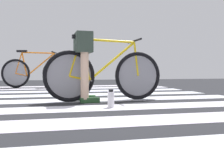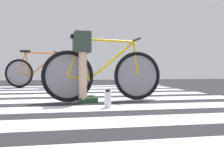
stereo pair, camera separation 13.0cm
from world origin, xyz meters
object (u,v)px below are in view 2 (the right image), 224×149
at_px(cyclist_1_of_2, 82,57).
at_px(water_bottle, 108,99).
at_px(bicycle_2_of_2, 39,72).
at_px(bicycle_1_of_2, 104,74).

bearing_deg(cyclist_1_of_2, water_bottle, -70.58).
xyz_separation_m(bicycle_2_of_2, water_bottle, (1.19, -3.42, -0.28)).
height_order(bicycle_2_of_2, water_bottle, bicycle_2_of_2).
height_order(cyclist_1_of_2, bicycle_2_of_2, cyclist_1_of_2).
distance_m(bicycle_1_of_2, bicycle_2_of_2, 3.04).
height_order(bicycle_1_of_2, bicycle_2_of_2, same).
bearing_deg(bicycle_1_of_2, bicycle_2_of_2, 109.90).
bearing_deg(cyclist_1_of_2, bicycle_1_of_2, -0.00).
height_order(cyclist_1_of_2, water_bottle, cyclist_1_of_2).
relative_size(bicycle_1_of_2, cyclist_1_of_2, 1.80).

